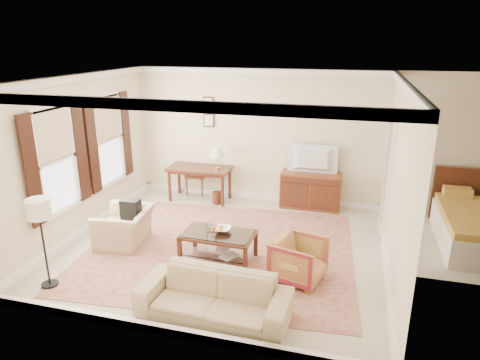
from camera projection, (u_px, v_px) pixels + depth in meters
The scene contains 20 objects.
room_shell at pixel (223, 106), 6.77m from camera, with size 5.51×5.01×2.91m.
window_front at pixel (56, 161), 7.10m from camera, with size 0.12×1.56×1.80m, color #CCB284, non-canonical shape.
window_rear at pixel (109, 140), 8.56m from camera, with size 0.12×1.56×1.80m, color #CCB284, non-canonical shape.
doorway at pixel (388, 175), 7.90m from camera, with size 0.10×1.12×2.25m, color white, non-canonical shape.
rug at pixel (220, 249), 7.43m from camera, with size 4.49×3.85×0.01m, color maroon.
writing_desk at pixel (199, 172), 9.53m from camera, with size 1.40×0.70×0.76m.
desk_chair at pixel (197, 172), 9.94m from camera, with size 0.45×0.45×1.05m, color brown, non-canonical shape.
desk_lamp at pixel (217, 158), 9.31m from camera, with size 0.32×0.32×0.50m, color silver, non-canonical shape.
framed_prints at pixel (209, 112), 9.48m from camera, with size 0.25×0.04×0.68m, color #4C2315, non-canonical shape.
sideboard at pixel (310, 191), 9.15m from camera, with size 1.26×0.49×0.78m, color brown.
tv at pixel (313, 151), 8.86m from camera, with size 0.99×0.57×0.13m, color black.
coffee_table at pixel (218, 239), 6.96m from camera, with size 1.19×0.72×0.49m.
fruit_bowl at pixel (222, 229), 6.94m from camera, with size 0.42×0.42×0.10m, color silver.
book_a at pixel (218, 246), 7.14m from camera, with size 0.28×0.04×0.38m, color brown.
book_b at pixel (225, 254), 6.88m from camera, with size 0.28×0.03×0.38m, color brown.
striped_armchair at pixel (299, 258), 6.38m from camera, with size 0.71×0.67×0.73m, color maroon.
club_armchair at pixel (124, 221), 7.52m from camera, with size 0.98×0.63×0.85m, color #CAAD88.
backpack at pixel (131, 207), 7.48m from camera, with size 0.32×0.22×0.40m, color black.
sofa at pixel (214, 290), 5.52m from camera, with size 1.98×0.58×0.78m, color #CAAD88.
floor_lamp at pixel (39, 215), 5.98m from camera, with size 0.34×0.34×1.37m.
Camera 1 is at (2.06, -6.49, 3.47)m, focal length 32.00 mm.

